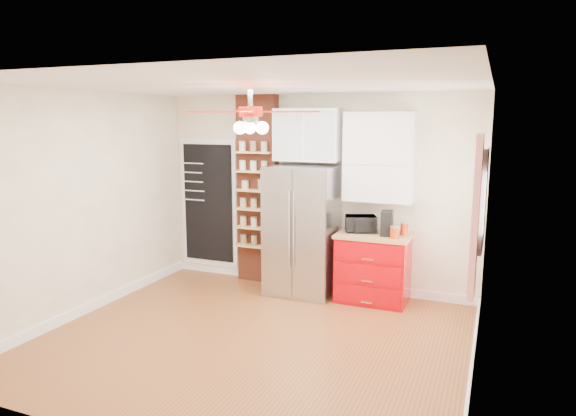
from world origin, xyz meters
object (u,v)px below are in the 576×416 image
at_px(ceiling_fan, 251,112).
at_px(canister_left, 394,233).
at_px(toaster_oven, 361,224).
at_px(red_cabinet, 373,267).
at_px(coffee_maker, 387,223).
at_px(pantry_jar_oats, 245,185).
at_px(fridge, 302,230).

relative_size(ceiling_fan, canister_left, 9.96).
bearing_deg(toaster_oven, red_cabinet, -33.41).
height_order(coffee_maker, pantry_jar_oats, pantry_jar_oats).
xyz_separation_m(red_cabinet, canister_left, (0.29, -0.16, 0.52)).
xyz_separation_m(coffee_maker, pantry_jar_oats, (-2.06, 0.11, 0.37)).
bearing_deg(pantry_jar_oats, fridge, -7.92).
bearing_deg(coffee_maker, red_cabinet, 164.00).
relative_size(ceiling_fan, coffee_maker, 4.48).
distance_m(ceiling_fan, toaster_oven, 2.35).
relative_size(red_cabinet, toaster_oven, 2.41).
bearing_deg(canister_left, ceiling_fan, -128.58).
xyz_separation_m(ceiling_fan, pantry_jar_oats, (-0.97, 1.76, -0.99)).
distance_m(red_cabinet, pantry_jar_oats, 2.13).
relative_size(toaster_oven, coffee_maker, 1.25).
bearing_deg(red_cabinet, canister_left, -29.44).
distance_m(canister_left, pantry_jar_oats, 2.24).
height_order(ceiling_fan, pantry_jar_oats, ceiling_fan).
distance_m(toaster_oven, pantry_jar_oats, 1.75).
xyz_separation_m(red_cabinet, coffee_maker, (0.17, -0.03, 0.60)).
bearing_deg(coffee_maker, toaster_oven, 162.45).
xyz_separation_m(ceiling_fan, coffee_maker, (1.09, 1.65, -1.37)).
xyz_separation_m(fridge, red_cabinet, (0.97, 0.05, -0.42)).
bearing_deg(ceiling_fan, canister_left, 51.42).
height_order(red_cabinet, ceiling_fan, ceiling_fan).
bearing_deg(toaster_oven, ceiling_fan, -133.61).
relative_size(red_cabinet, coffee_maker, 3.01).
bearing_deg(canister_left, pantry_jar_oats, 173.68).
height_order(fridge, red_cabinet, fridge).
xyz_separation_m(fridge, ceiling_fan, (0.05, -1.63, 1.55)).
xyz_separation_m(toaster_oven, pantry_jar_oats, (-1.70, 0.04, 0.42)).
height_order(red_cabinet, coffee_maker, coffee_maker).
relative_size(toaster_oven, canister_left, 2.78).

